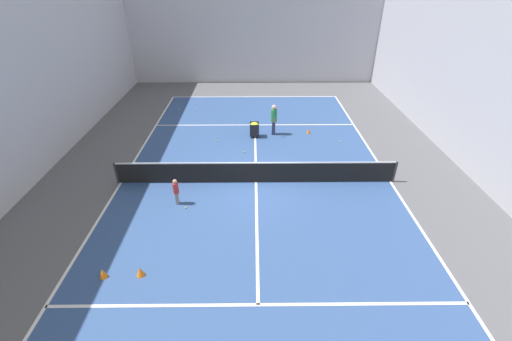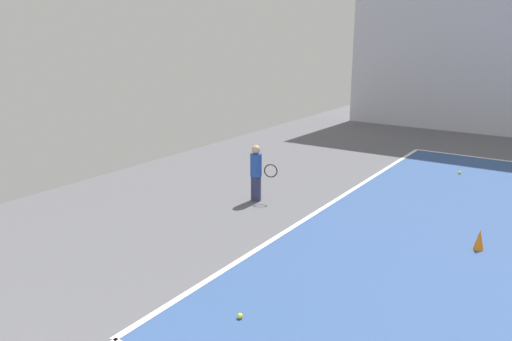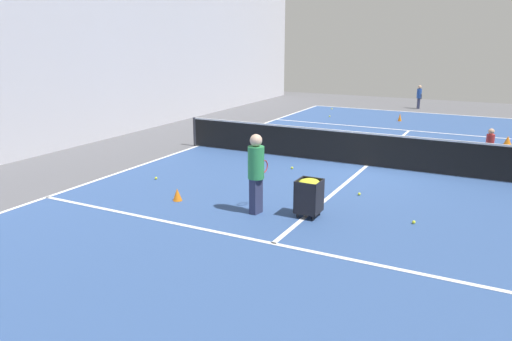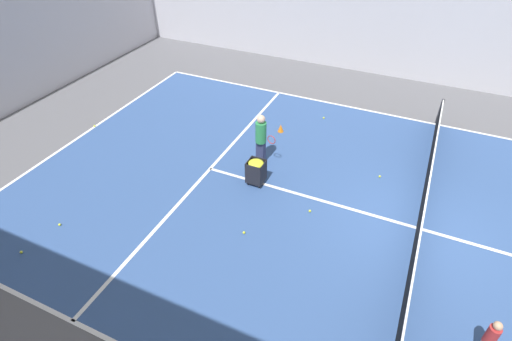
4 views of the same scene
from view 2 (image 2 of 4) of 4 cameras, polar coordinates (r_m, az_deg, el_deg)
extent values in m
cube|color=white|center=(10.40, 8.78, -3.58)|extent=(11.52, 0.10, 0.00)
cube|color=#2D3351|center=(10.30, 0.00, -2.06)|extent=(0.17, 0.22, 0.53)
cylinder|color=#234799|center=(10.16, 0.00, 0.64)|extent=(0.30, 0.30, 0.47)
sphere|color=tan|center=(10.08, 0.00, 2.42)|extent=(0.18, 0.18, 0.18)
torus|color=black|center=(10.17, 1.70, -0.04)|extent=(0.12, 0.28, 0.28)
cone|color=orange|center=(8.82, 24.17, -7.22)|extent=(0.16, 0.16, 0.34)
sphere|color=yellow|center=(6.34, -1.83, -16.27)|extent=(0.07, 0.07, 0.07)
sphere|color=yellow|center=(13.29, 22.25, -0.22)|extent=(0.07, 0.07, 0.07)
camera|label=1|loc=(11.37, 4.99, 38.84)|focal=24.00mm
camera|label=3|loc=(24.22, 93.00, -0.29)|focal=35.00mm
camera|label=4|loc=(19.53, 62.35, 19.95)|focal=28.00mm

